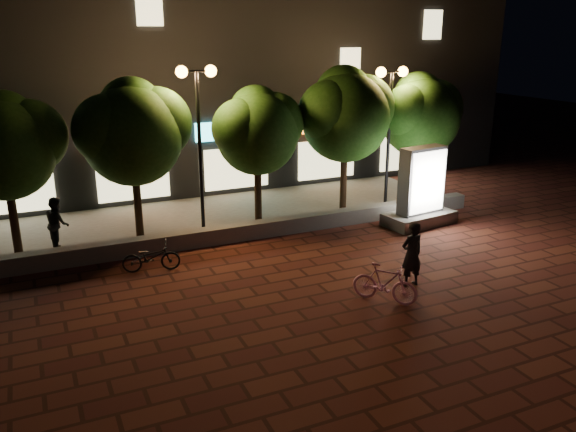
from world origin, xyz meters
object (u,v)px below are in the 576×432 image
street_lamp_left (198,107)px  rider (412,254)px  tree_far_right (421,112)px  ad_kiosk (421,194)px  tree_left (133,129)px  tree_right (346,112)px  tree_mid (258,128)px  pedestrian (57,223)px  scooter_parked (151,257)px  tree_far_left (4,143)px  street_lamp_right (391,101)px  scooter_pink (385,283)px

street_lamp_left → rider: (3.62, -6.24, -3.18)m
tree_far_right → ad_kiosk: (-1.69, -2.51, -2.30)m
tree_far_right → rider: bearing=-127.2°
tree_left → tree_right: 7.30m
tree_mid → rider: 7.10m
pedestrian → tree_right: bearing=-97.8°
scooter_parked → street_lamp_left: bearing=-28.7°
tree_far_left → rider: 11.42m
street_lamp_left → tree_left: bearing=172.3°
tree_far_right → street_lamp_right: (-1.55, -0.26, 0.53)m
tree_right → rider: bearing=-105.0°
tree_far_left → pedestrian: 2.66m
tree_mid → ad_kiosk: bearing=-27.5°
street_lamp_left → scooter_pink: street_lamp_left is taller
tree_left → ad_kiosk: 9.47m
scooter_parked → tree_right: bearing=-57.4°
ad_kiosk → rider: bearing=-129.1°
street_lamp_right → scooter_pink: street_lamp_right is taller
tree_left → rider: (5.56, -6.50, -2.59)m
scooter_pink → rider: (1.12, 0.52, 0.37)m
tree_far_right → pedestrian: bearing=-179.1°
tree_left → tree_far_right: bearing=-0.0°
tree_left → tree_right: bearing=0.0°
scooter_parked → tree_far_right: bearing=-63.2°
tree_mid → scooter_pink: 7.55m
tree_far_right → street_lamp_left: street_lamp_left is taller
tree_far_left → tree_far_right: size_ratio=0.97×
ad_kiosk → scooter_pink: 6.31m
tree_far_left → tree_mid: tree_far_left is taller
pedestrian → ad_kiosk: bearing=-110.6°
rider → tree_right: bearing=-107.8°
tree_right → scooter_pink: (-2.86, -7.02, -3.09)m
tree_far_left → scooter_parked: bearing=-41.3°
tree_far_left → rider: (9.06, -6.50, -2.44)m
scooter_parked → scooter_pink: bearing=-119.6°
tree_far_left → tree_mid: size_ratio=1.03×
scooter_parked → rider: bearing=-110.2°
tree_right → tree_far_right: bearing=-0.0°
tree_mid → street_lamp_right: size_ratio=0.90×
scooter_parked → pedestrian: 3.43m
tree_mid → street_lamp_left: 2.22m
street_lamp_left → ad_kiosk: 7.81m
tree_far_left → ad_kiosk: size_ratio=1.75×
tree_left → street_lamp_right: size_ratio=0.98×
tree_far_right → street_lamp_left: size_ratio=0.92×
tree_mid → street_lamp_right: bearing=-3.0°
tree_far_left → street_lamp_right: 12.47m
tree_mid → tree_far_right: size_ratio=0.95×
tree_far_left → tree_right: bearing=0.0°
street_lamp_left → tree_mid: bearing=7.3°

